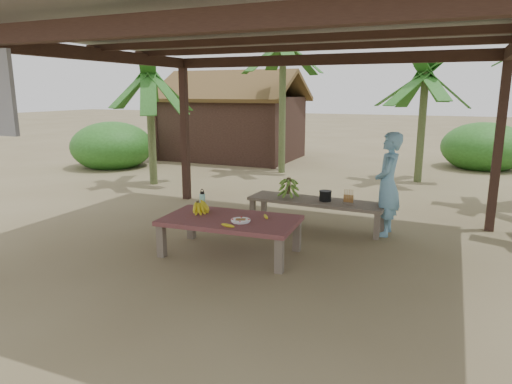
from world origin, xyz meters
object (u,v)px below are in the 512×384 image
at_px(ripe_banana_bunch, 198,206).
at_px(water_flask, 202,201).
at_px(bench, 316,203).
at_px(plate, 241,221).
at_px(woman, 388,184).
at_px(work_table, 230,223).
at_px(cooking_pot, 325,196).

relative_size(ripe_banana_bunch, water_flask, 0.98).
bearing_deg(bench, ripe_banana_bunch, -126.12).
xyz_separation_m(ripe_banana_bunch, plate, (0.75, -0.19, -0.07)).
height_order(bench, water_flask, water_flask).
height_order(bench, woman, woman).
bearing_deg(woman, bench, -90.19).
height_order(ripe_banana_bunch, plate, ripe_banana_bunch).
distance_m(bench, woman, 1.17).
relative_size(plate, woman, 0.16).
relative_size(work_table, bench, 0.84).
xyz_separation_m(bench, woman, (1.10, 0.03, 0.40)).
bearing_deg(work_table, ripe_banana_bunch, 167.12).
distance_m(work_table, water_flask, 0.64).
bearing_deg(woman, water_flask, -59.85).
height_order(work_table, bench, work_table).
bearing_deg(ripe_banana_bunch, work_table, -9.49).
distance_m(bench, water_flask, 1.94).
xyz_separation_m(plate, water_flask, (-0.76, 0.34, 0.11)).
distance_m(work_table, woman, 2.52).
height_order(work_table, ripe_banana_bunch, ripe_banana_bunch).
height_order(work_table, plate, plate).
relative_size(cooking_pot, woman, 0.12).
distance_m(bench, ripe_banana_bunch, 2.05).
height_order(plate, woman, woman).
xyz_separation_m(plate, woman, (1.61, 1.82, 0.27)).
bearing_deg(plate, work_table, 153.32).
relative_size(bench, plate, 8.60).
bearing_deg(cooking_pot, ripe_banana_bunch, -131.76).
xyz_separation_m(bench, water_flask, (-1.27, -1.45, 0.24)).
distance_m(ripe_banana_bunch, cooking_pot, 2.13).
relative_size(ripe_banana_bunch, plate, 1.18).
height_order(work_table, water_flask, water_flask).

